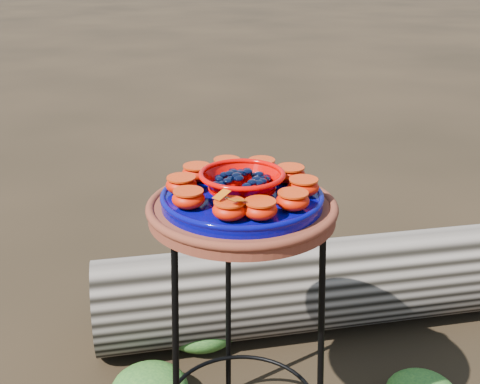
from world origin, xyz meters
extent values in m
cylinder|color=brown|center=(0.00, 0.00, 0.72)|extent=(0.44, 0.44, 0.04)
cylinder|color=#080638|center=(0.00, 0.00, 0.75)|extent=(0.38, 0.38, 0.03)
ellipsoid|color=#BE0F00|center=(-0.05, -0.13, 0.78)|extent=(0.07, 0.07, 0.04)
ellipsoid|color=#BE0F00|center=(0.01, -0.14, 0.78)|extent=(0.07, 0.07, 0.04)
ellipsoid|color=#BE0F00|center=(0.09, -0.11, 0.78)|extent=(0.07, 0.07, 0.04)
ellipsoid|color=#BE0F00|center=(0.14, -0.03, 0.78)|extent=(0.07, 0.07, 0.04)
ellipsoid|color=#BE0F00|center=(0.13, 0.05, 0.78)|extent=(0.07, 0.07, 0.04)
ellipsoid|color=#BE0F00|center=(0.07, 0.12, 0.78)|extent=(0.07, 0.07, 0.04)
ellipsoid|color=#BE0F00|center=(-0.01, 0.14, 0.78)|extent=(0.07, 0.07, 0.04)
ellipsoid|color=#BE0F00|center=(-0.09, 0.11, 0.78)|extent=(0.07, 0.07, 0.04)
ellipsoid|color=#BE0F00|center=(-0.14, 0.03, 0.78)|extent=(0.07, 0.07, 0.04)
ellipsoid|color=#BE0F00|center=(-0.13, -0.05, 0.78)|extent=(0.07, 0.07, 0.04)
ellipsoid|color=#18421A|center=(-0.05, 0.51, 0.07)|extent=(0.27, 0.27, 0.13)
camera|label=1|loc=(-0.25, -1.28, 1.29)|focal=45.00mm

